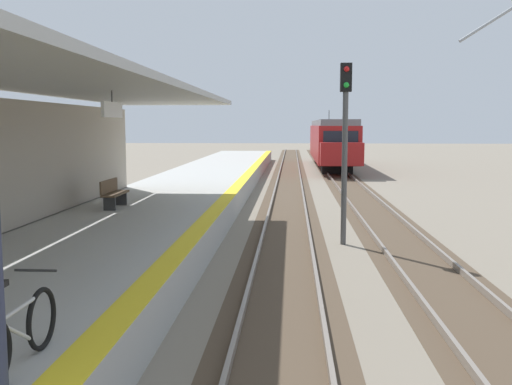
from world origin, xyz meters
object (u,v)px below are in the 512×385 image
(approaching_train, at_px, (332,141))
(bicycle_beside_commuter, at_px, (19,334))
(platform_bench, at_px, (113,193))
(rail_signal_post, at_px, (345,135))

(approaching_train, xyz_separation_m, bicycle_beside_commuter, (-6.09, -41.95, -0.88))
(approaching_train, height_order, platform_bench, approaching_train)
(rail_signal_post, relative_size, platform_bench, 3.25)
(bicycle_beside_commuter, bearing_deg, rail_signal_post, 68.55)
(bicycle_beside_commuter, bearing_deg, approaching_train, 81.74)
(rail_signal_post, bearing_deg, approaching_train, 86.79)
(rail_signal_post, height_order, platform_bench, rail_signal_post)
(approaching_train, distance_m, bicycle_beside_commuter, 42.40)
(platform_bench, bearing_deg, approaching_train, 73.67)
(rail_signal_post, bearing_deg, platform_bench, 173.26)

